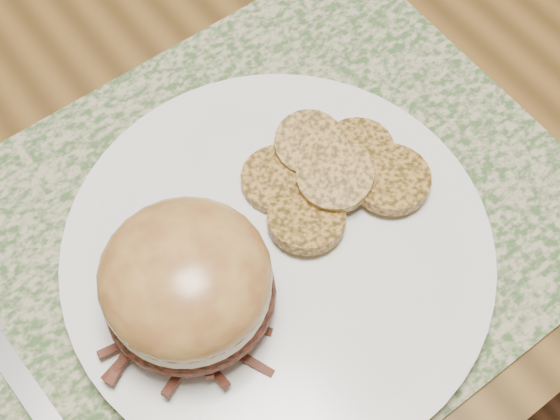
% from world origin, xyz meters
% --- Properties ---
extents(ground, '(3.50, 3.50, 0.00)m').
position_xyz_m(ground, '(0.00, 0.00, 0.00)').
color(ground, '#4F301B').
rests_on(ground, ground).
extents(placemat, '(0.45, 0.33, 0.00)m').
position_xyz_m(placemat, '(0.15, -0.26, 0.75)').
color(placemat, '#3A562C').
rests_on(placemat, dining_table).
extents(dinner_plate, '(0.26, 0.26, 0.02)m').
position_xyz_m(dinner_plate, '(0.17, -0.28, 0.76)').
color(dinner_plate, white).
rests_on(dinner_plate, placemat).
extents(pork_sandwich, '(0.13, 0.12, 0.08)m').
position_xyz_m(pork_sandwich, '(0.10, -0.28, 0.81)').
color(pork_sandwich, black).
rests_on(pork_sandwich, dinner_plate).
extents(roasted_potatoes, '(0.13, 0.11, 0.03)m').
position_xyz_m(roasted_potatoes, '(0.22, -0.26, 0.78)').
color(roasted_potatoes, '#AB7632').
rests_on(roasted_potatoes, dinner_plate).
extents(fork, '(0.02, 0.17, 0.00)m').
position_xyz_m(fork, '(-0.01, -0.25, 0.76)').
color(fork, silver).
rests_on(fork, placemat).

